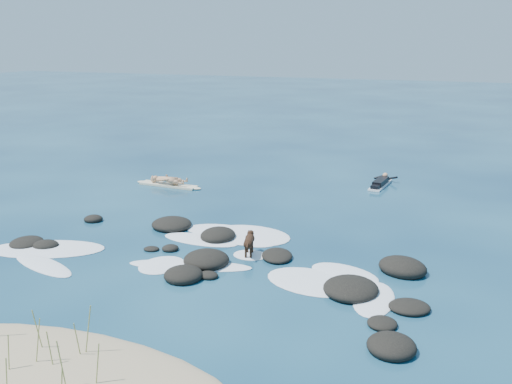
% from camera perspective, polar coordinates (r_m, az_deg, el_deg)
% --- Properties ---
extents(ground, '(160.00, 160.00, 0.00)m').
position_cam_1_polar(ground, '(18.67, -4.12, -5.71)').
color(ground, '#0A2642').
rests_on(ground, ground).
extents(dune_grass, '(3.57, 1.95, 1.17)m').
position_cam_1_polar(dune_grass, '(12.56, -20.84, -14.54)').
color(dune_grass, olive).
rests_on(dune_grass, ground).
extents(reef_rocks, '(13.74, 7.31, 0.57)m').
position_cam_1_polar(reef_rocks, '(17.25, -0.55, -7.06)').
color(reef_rocks, black).
rests_on(reef_rocks, ground).
extents(breaking_foam, '(13.22, 6.73, 0.12)m').
position_cam_1_polar(breaking_foam, '(18.21, -4.77, -6.24)').
color(breaking_foam, white).
rests_on(breaking_foam, ground).
extents(standing_surfer_rig, '(3.43, 0.74, 1.95)m').
position_cam_1_polar(standing_surfer_rig, '(26.50, -8.80, 2.19)').
color(standing_surfer_rig, beige).
rests_on(standing_surfer_rig, ground).
extents(paddling_surfer_rig, '(1.16, 2.61, 0.45)m').
position_cam_1_polar(paddling_surfer_rig, '(27.00, 12.36, 0.92)').
color(paddling_surfer_rig, white).
rests_on(paddling_surfer_rig, ground).
extents(dog, '(0.50, 1.17, 0.75)m').
position_cam_1_polar(dog, '(17.88, -0.68, -4.91)').
color(dog, black).
rests_on(dog, ground).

